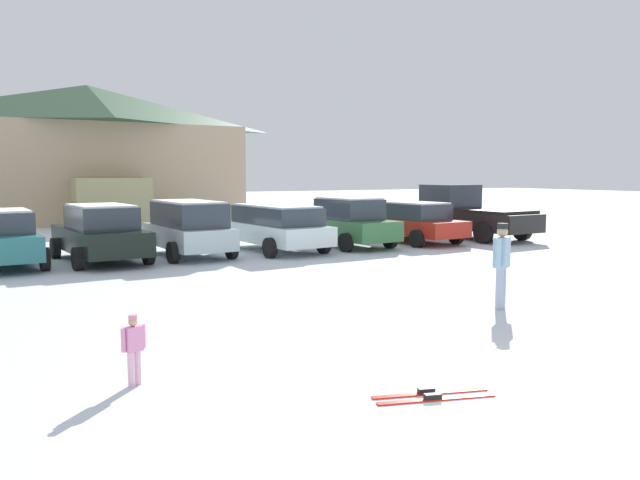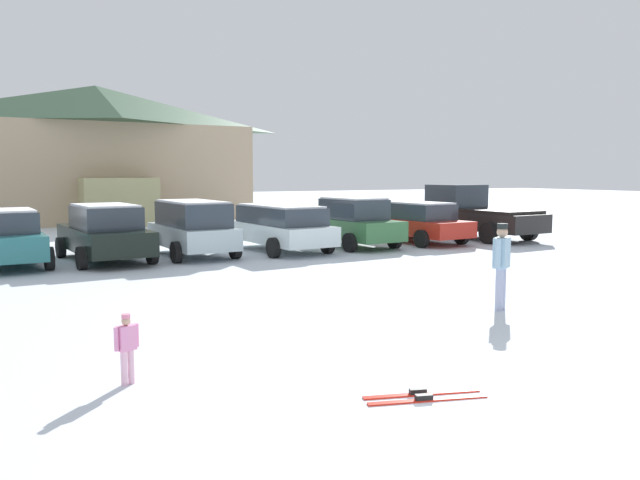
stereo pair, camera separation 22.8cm
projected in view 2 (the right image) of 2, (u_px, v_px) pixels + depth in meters
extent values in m
plane|color=silver|center=(532.00, 424.00, 6.52)|extent=(160.00, 160.00, 0.00)
cube|color=tan|center=(98.00, 174.00, 35.34)|extent=(15.63, 9.50, 5.23)
pyramid|color=#2E4C34|center=(96.00, 106.00, 34.94)|extent=(16.26, 10.13, 2.29)
cube|color=tan|center=(120.00, 202.00, 30.93)|extent=(3.68, 1.97, 2.40)
cube|color=#297276|center=(4.00, 244.00, 17.42)|extent=(2.13, 4.15, 0.67)
cube|color=#2D3842|center=(3.00, 222.00, 17.18)|extent=(1.77, 2.21, 0.58)
cube|color=white|center=(2.00, 210.00, 17.15)|extent=(1.66, 2.09, 0.06)
cylinder|color=black|center=(37.00, 249.00, 19.03)|extent=(0.26, 0.65, 0.64)
cylinder|color=black|center=(49.00, 258.00, 16.90)|extent=(0.26, 0.65, 0.64)
cube|color=black|center=(104.00, 239.00, 18.68)|extent=(2.28, 4.89, 0.68)
cube|color=#2D3842|center=(105.00, 217.00, 18.41)|extent=(1.83, 2.61, 0.65)
cube|color=white|center=(105.00, 205.00, 18.37)|extent=(1.71, 2.48, 0.06)
cylinder|color=black|center=(61.00, 247.00, 19.41)|extent=(0.28, 0.66, 0.64)
cylinder|color=black|center=(124.00, 244.00, 20.46)|extent=(0.28, 0.66, 0.64)
cylinder|color=black|center=(82.00, 258.00, 16.96)|extent=(0.28, 0.66, 0.64)
cylinder|color=black|center=(152.00, 253.00, 18.01)|extent=(0.28, 0.66, 0.64)
cube|color=silver|center=(192.00, 236.00, 19.78)|extent=(1.96, 4.24, 0.65)
cube|color=#2D3842|center=(192.00, 214.00, 19.63)|extent=(1.70, 3.23, 0.73)
cube|color=white|center=(192.00, 202.00, 19.59)|extent=(1.58, 3.07, 0.06)
cylinder|color=black|center=(152.00, 244.00, 20.44)|extent=(0.26, 0.65, 0.64)
cylinder|color=black|center=(206.00, 241.00, 21.38)|extent=(0.26, 0.65, 0.64)
cylinder|color=black|center=(176.00, 252.00, 18.24)|extent=(0.26, 0.65, 0.64)
cylinder|color=black|center=(235.00, 248.00, 19.18)|extent=(0.26, 0.65, 0.64)
cube|color=white|center=(279.00, 232.00, 21.08)|extent=(2.26, 4.89, 0.62)
cube|color=#2D3842|center=(280.00, 215.00, 20.93)|extent=(1.94, 3.73, 0.57)
cube|color=white|center=(280.00, 206.00, 20.90)|extent=(1.81, 3.54, 0.06)
cylinder|color=black|center=(234.00, 239.00, 21.82)|extent=(0.27, 0.66, 0.64)
cylinder|color=black|center=(284.00, 236.00, 22.88)|extent=(0.27, 0.66, 0.64)
cylinder|color=black|center=(273.00, 248.00, 19.34)|extent=(0.27, 0.66, 0.64)
cylinder|color=black|center=(328.00, 244.00, 20.40)|extent=(0.27, 0.66, 0.64)
cube|color=#37713F|center=(350.00, 228.00, 22.40)|extent=(2.12, 4.52, 0.68)
cube|color=#2D3842|center=(354.00, 209.00, 22.14)|extent=(1.73, 2.40, 0.71)
cube|color=white|center=(354.00, 198.00, 22.10)|extent=(1.62, 2.28, 0.06)
cylinder|color=black|center=(308.00, 236.00, 23.09)|extent=(0.27, 0.66, 0.64)
cylinder|color=black|center=(350.00, 233.00, 24.08)|extent=(0.27, 0.66, 0.64)
cylinder|color=black|center=(350.00, 243.00, 20.79)|extent=(0.27, 0.66, 0.64)
cylinder|color=black|center=(394.00, 239.00, 21.79)|extent=(0.27, 0.66, 0.64)
cube|color=red|center=(417.00, 227.00, 23.63)|extent=(2.22, 4.59, 0.59)
cube|color=#2D3842|center=(421.00, 211.00, 23.38)|extent=(1.80, 2.45, 0.58)
cube|color=white|center=(421.00, 203.00, 23.35)|extent=(1.68, 2.32, 0.06)
cylinder|color=black|center=(374.00, 233.00, 24.30)|extent=(0.28, 0.66, 0.64)
cylinder|color=black|center=(412.00, 230.00, 25.34)|extent=(0.28, 0.66, 0.64)
cylinder|color=black|center=(421.00, 239.00, 21.99)|extent=(0.28, 0.66, 0.64)
cylinder|color=black|center=(461.00, 236.00, 23.03)|extent=(0.28, 0.66, 0.64)
cube|color=black|center=(476.00, 220.00, 25.22)|extent=(2.41, 5.96, 0.70)
cube|color=#2D3842|center=(456.00, 197.00, 26.12)|extent=(1.97, 1.99, 1.05)
cube|color=black|center=(495.00, 211.00, 24.30)|extent=(2.22, 3.35, 0.12)
cylinder|color=black|center=(426.00, 226.00, 26.18)|extent=(0.32, 0.82, 0.80)
cylinder|color=black|center=(465.00, 224.00, 27.30)|extent=(0.32, 0.82, 0.80)
cylinder|color=black|center=(489.00, 233.00, 23.20)|extent=(0.32, 0.82, 0.80)
cylinder|color=black|center=(529.00, 230.00, 24.33)|extent=(0.32, 0.82, 0.80)
cylinder|color=#EBB3CA|center=(124.00, 368.00, 7.70)|extent=(0.08, 0.08, 0.44)
cylinder|color=#EBB3CA|center=(131.00, 366.00, 7.77)|extent=(0.08, 0.08, 0.44)
cube|color=pink|center=(127.00, 338.00, 7.70)|extent=(0.24, 0.19, 0.31)
cylinder|color=pink|center=(116.00, 339.00, 7.60)|extent=(0.06, 0.06, 0.29)
cylinder|color=pink|center=(136.00, 335.00, 7.79)|extent=(0.06, 0.06, 0.29)
sphere|color=tan|center=(126.00, 321.00, 7.67)|extent=(0.11, 0.11, 0.11)
cylinder|color=pink|center=(126.00, 316.00, 7.67)|extent=(0.11, 0.11, 0.05)
cylinder|color=#A5AECE|center=(502.00, 288.00, 12.06)|extent=(0.15, 0.15, 0.82)
cylinder|color=#A5AECE|center=(499.00, 289.00, 11.90)|extent=(0.15, 0.15, 0.82)
cube|color=#9ABFD7|center=(502.00, 253.00, 11.91)|extent=(0.47, 0.41, 0.58)
cylinder|color=#9ABFD7|center=(505.00, 250.00, 12.12)|extent=(0.11, 0.11, 0.55)
cylinder|color=#9ABFD7|center=(498.00, 253.00, 11.69)|extent=(0.11, 0.11, 0.55)
sphere|color=tan|center=(502.00, 232.00, 11.86)|extent=(0.21, 0.21, 0.21)
cylinder|color=black|center=(502.00, 226.00, 11.85)|extent=(0.20, 0.20, 0.10)
cube|color=red|center=(422.00, 394.00, 7.39)|extent=(1.41, 0.48, 0.02)
cube|color=black|center=(418.00, 391.00, 7.37)|extent=(0.21, 0.13, 0.06)
cube|color=red|center=(428.00, 400.00, 7.19)|extent=(1.41, 0.48, 0.02)
cube|color=black|center=(424.00, 397.00, 7.18)|extent=(0.21, 0.13, 0.06)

